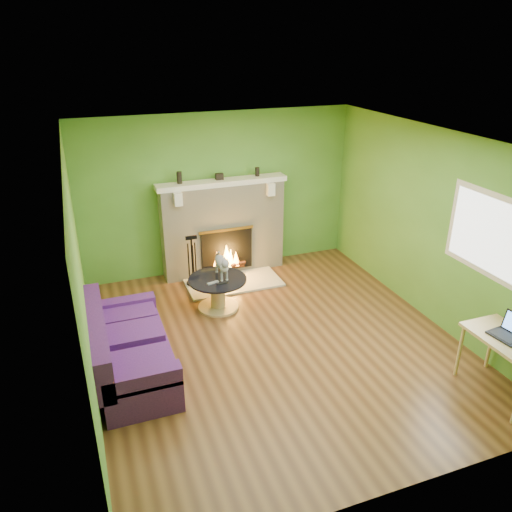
{
  "coord_description": "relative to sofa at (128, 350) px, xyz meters",
  "views": [
    {
      "loc": [
        -2.14,
        -5.04,
        3.66
      ],
      "look_at": [
        -0.13,
        0.4,
        1.08
      ],
      "focal_mm": 35.0,
      "sensor_mm": 36.0,
      "label": 1
    }
  ],
  "objects": [
    {
      "name": "hearth",
      "position": [
        1.86,
        1.78,
        -0.29
      ],
      "size": [
        1.5,
        0.75,
        0.03
      ],
      "primitive_type": "cube",
      "color": "beige",
      "rests_on": "floor"
    },
    {
      "name": "coffee_table",
      "position": [
        1.41,
        1.11,
        -0.04
      ],
      "size": [
        0.84,
        0.84,
        0.47
      ],
      "color": "tan",
      "rests_on": "floor"
    },
    {
      "name": "floor",
      "position": [
        1.86,
        -0.02,
        -0.31
      ],
      "size": [
        5.0,
        5.0,
        0.0
      ],
      "primitive_type": "plane",
      "color": "#512F17",
      "rests_on": "ground"
    },
    {
      "name": "wall_back",
      "position": [
        1.86,
        2.48,
        0.99
      ],
      "size": [
        5.0,
        0.0,
        5.0
      ],
      "primitive_type": "plane",
      "rotation": [
        1.57,
        0.0,
        0.0
      ],
      "color": "#4A822A",
      "rests_on": "floor"
    },
    {
      "name": "remote_black",
      "position": [
        1.43,
        0.93,
        0.17
      ],
      "size": [
        0.16,
        0.06,
        0.02
      ],
      "primitive_type": "cube",
      "rotation": [
        0.0,
        0.0,
        0.12
      ],
      "color": "black",
      "rests_on": "coffee_table"
    },
    {
      "name": "wall_right",
      "position": [
        4.11,
        -0.02,
        0.99
      ],
      "size": [
        0.0,
        5.0,
        5.0
      ],
      "primitive_type": "plane",
      "rotation": [
        1.57,
        0.0,
        -1.57
      ],
      "color": "#4A822A",
      "rests_on": "floor"
    },
    {
      "name": "laptop",
      "position": [
        3.79,
        -1.75,
        0.51
      ],
      "size": [
        0.32,
        0.36,
        0.25
      ],
      "primitive_type": null,
      "rotation": [
        0.0,
        0.0,
        0.12
      ],
      "color": "black",
      "rests_on": "desk"
    },
    {
      "name": "mantel",
      "position": [
        1.86,
        2.27,
        1.23
      ],
      "size": [
        2.1,
        0.28,
        0.08
      ],
      "primitive_type": "cube",
      "color": "white",
      "rests_on": "fireplace"
    },
    {
      "name": "mantel_vase_left",
      "position": [
        1.19,
        2.3,
        1.36
      ],
      "size": [
        0.08,
        0.08,
        0.18
      ],
      "primitive_type": "cylinder",
      "color": "black",
      "rests_on": "mantel"
    },
    {
      "name": "mantel_box",
      "position": [
        1.83,
        2.3,
        1.32
      ],
      "size": [
        0.12,
        0.08,
        0.1
      ],
      "primitive_type": "cube",
      "color": "black",
      "rests_on": "mantel"
    },
    {
      "name": "cat",
      "position": [
        1.49,
        1.16,
        0.35
      ],
      "size": [
        0.24,
        0.59,
        0.37
      ],
      "primitive_type": null,
      "rotation": [
        0.0,
        0.0,
        -0.04
      ],
      "color": "slate",
      "rests_on": "coffee_table"
    },
    {
      "name": "ceiling",
      "position": [
        1.86,
        -0.02,
        2.29
      ],
      "size": [
        5.0,
        5.0,
        0.0
      ],
      "primitive_type": "plane",
      "rotation": [
        3.14,
        0.0,
        0.0
      ],
      "color": "white",
      "rests_on": "wall_back"
    },
    {
      "name": "wall_left",
      "position": [
        -0.39,
        -0.02,
        0.99
      ],
      "size": [
        0.0,
        5.0,
        5.0
      ],
      "primitive_type": "plane",
      "rotation": [
        1.57,
        0.0,
        1.57
      ],
      "color": "#4A822A",
      "rests_on": "floor"
    },
    {
      "name": "sofa",
      "position": [
        0.0,
        0.0,
        0.0
      ],
      "size": [
        0.85,
        1.78,
        0.8
      ],
      "color": "#3C185B",
      "rests_on": "floor"
    },
    {
      "name": "desk",
      "position": [
        3.81,
        -1.8,
        0.3
      ],
      "size": [
        0.55,
        0.95,
        0.7
      ],
      "color": "tan",
      "rests_on": "floor"
    },
    {
      "name": "wall_front",
      "position": [
        1.86,
        -2.52,
        0.99
      ],
      "size": [
        5.0,
        0.0,
        5.0
      ],
      "primitive_type": "plane",
      "rotation": [
        -1.57,
        0.0,
        0.0
      ],
      "color": "#4A822A",
      "rests_on": "floor"
    },
    {
      "name": "fire_tools",
      "position": [
        1.24,
        1.93,
        0.13
      ],
      "size": [
        0.22,
        0.22,
        0.82
      ],
      "primitive_type": null,
      "color": "black",
      "rests_on": "hearth"
    },
    {
      "name": "remote_silver",
      "position": [
        1.31,
        0.99,
        0.17
      ],
      "size": [
        0.18,
        0.08,
        0.02
      ],
      "primitive_type": "cube",
      "rotation": [
        0.0,
        0.0,
        0.24
      ],
      "color": "gray",
      "rests_on": "coffee_table"
    },
    {
      "name": "fireplace",
      "position": [
        1.86,
        2.29,
        0.46
      ],
      "size": [
        2.1,
        0.46,
        1.58
      ],
      "color": "beige",
      "rests_on": "floor"
    },
    {
      "name": "mantel_vase_right",
      "position": [
        2.46,
        2.3,
        1.34
      ],
      "size": [
        0.07,
        0.07,
        0.14
      ],
      "primitive_type": "cylinder",
      "color": "black",
      "rests_on": "mantel"
    },
    {
      "name": "window_frame",
      "position": [
        4.1,
        -0.92,
        1.24
      ],
      "size": [
        0.0,
        1.2,
        1.2
      ],
      "primitive_type": "plane",
      "rotation": [
        1.57,
        0.0,
        -1.57
      ],
      "color": "silver",
      "rests_on": "wall_right"
    },
    {
      "name": "window_pane",
      "position": [
        4.09,
        -0.92,
        1.24
      ],
      "size": [
        0.0,
        1.06,
        1.06
      ],
      "primitive_type": "plane",
      "rotation": [
        1.57,
        0.0,
        -1.57
      ],
      "color": "white",
      "rests_on": "wall_right"
    }
  ]
}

